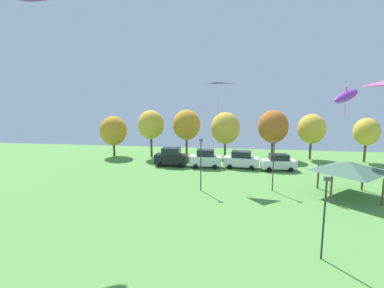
{
  "coord_description": "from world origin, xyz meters",
  "views": [
    {
      "loc": [
        0.51,
        3.72,
        10.28
      ],
      "look_at": [
        -1.2,
        15.97,
        8.19
      ],
      "focal_mm": 28.0,
      "sensor_mm": 36.0,
      "label": 1
    }
  ],
  "objects_px": {
    "light_post_1": "(273,163)",
    "treeline_tree_3": "(225,128)",
    "park_pavilion": "(349,167)",
    "treeline_tree_6": "(367,132)",
    "parked_car_third_from_left": "(241,160)",
    "parked_car_rightmost_in_row": "(279,162)",
    "treeline_tree_1": "(151,125)",
    "parked_car_second_from_left": "(206,159)",
    "kite_flying_5": "(346,96)",
    "kite_flying_2": "(217,91)",
    "treeline_tree_2": "(187,125)",
    "light_post_0": "(324,213)",
    "parked_car_leftmost": "(171,157)",
    "light_post_2": "(201,161)",
    "treeline_tree_4": "(273,127)",
    "treeline_tree_0": "(113,131)",
    "treeline_tree_5": "(312,129)"
  },
  "relations": [
    {
      "from": "light_post_1",
      "to": "treeline_tree_3",
      "type": "relative_size",
      "value": 0.73
    },
    {
      "from": "park_pavilion",
      "to": "treeline_tree_6",
      "type": "relative_size",
      "value": 0.88
    },
    {
      "from": "parked_car_third_from_left",
      "to": "park_pavilion",
      "type": "distance_m",
      "value": 14.75
    },
    {
      "from": "treeline_tree_3",
      "to": "parked_car_third_from_left",
      "type": "bearing_deg",
      "value": -70.3
    },
    {
      "from": "parked_car_rightmost_in_row",
      "to": "park_pavilion",
      "type": "relative_size",
      "value": 0.8
    },
    {
      "from": "treeline_tree_1",
      "to": "treeline_tree_6",
      "type": "bearing_deg",
      "value": 1.77
    },
    {
      "from": "parked_car_second_from_left",
      "to": "treeline_tree_1",
      "type": "xyz_separation_m",
      "value": [
        -9.39,
        5.59,
        4.08
      ]
    },
    {
      "from": "treeline_tree_6",
      "to": "parked_car_rightmost_in_row",
      "type": "bearing_deg",
      "value": -153.1
    },
    {
      "from": "treeline_tree_3",
      "to": "treeline_tree_6",
      "type": "distance_m",
      "value": 21.08
    },
    {
      "from": "kite_flying_5",
      "to": "parked_car_third_from_left",
      "type": "xyz_separation_m",
      "value": [
        -11.1,
        5.78,
        -8.83
      ]
    },
    {
      "from": "parked_car_third_from_left",
      "to": "treeline_tree_3",
      "type": "bearing_deg",
      "value": 115.74
    },
    {
      "from": "kite_flying_2",
      "to": "treeline_tree_2",
      "type": "distance_m",
      "value": 15.82
    },
    {
      "from": "treeline_tree_2",
      "to": "kite_flying_5",
      "type": "bearing_deg",
      "value": -31.9
    },
    {
      "from": "kite_flying_5",
      "to": "light_post_0",
      "type": "xyz_separation_m",
      "value": [
        -6.63,
        -17.15,
        -6.95
      ]
    },
    {
      "from": "kite_flying_5",
      "to": "treeline_tree_6",
      "type": "bearing_deg",
      "value": 58.22
    },
    {
      "from": "parked_car_leftmost",
      "to": "parked_car_second_from_left",
      "type": "relative_size",
      "value": 1.06
    },
    {
      "from": "light_post_0",
      "to": "light_post_2",
      "type": "distance_m",
      "value": 15.32
    },
    {
      "from": "light_post_0",
      "to": "treeline_tree_4",
      "type": "relative_size",
      "value": 0.69
    },
    {
      "from": "treeline_tree_0",
      "to": "treeline_tree_5",
      "type": "relative_size",
      "value": 0.93
    },
    {
      "from": "kite_flying_2",
      "to": "parked_car_leftmost",
      "type": "height_order",
      "value": "kite_flying_2"
    },
    {
      "from": "parked_car_leftmost",
      "to": "treeline_tree_4",
      "type": "xyz_separation_m",
      "value": [
        15.01,
        7.51,
        3.8
      ]
    },
    {
      "from": "parked_car_second_from_left",
      "to": "light_post_2",
      "type": "bearing_deg",
      "value": -89.54
    },
    {
      "from": "kite_flying_2",
      "to": "treeline_tree_4",
      "type": "relative_size",
      "value": 0.47
    },
    {
      "from": "light_post_0",
      "to": "treeline_tree_2",
      "type": "xyz_separation_m",
      "value": [
        -13.23,
        29.51,
        2.18
      ]
    },
    {
      "from": "kite_flying_2",
      "to": "park_pavilion",
      "type": "bearing_deg",
      "value": -12.79
    },
    {
      "from": "parked_car_rightmost_in_row",
      "to": "treeline_tree_5",
      "type": "distance_m",
      "value": 10.65
    },
    {
      "from": "kite_flying_5",
      "to": "light_post_0",
      "type": "bearing_deg",
      "value": -111.12
    },
    {
      "from": "light_post_0",
      "to": "treeline_tree_1",
      "type": "distance_m",
      "value": 34.0
    },
    {
      "from": "parked_car_rightmost_in_row",
      "to": "treeline_tree_4",
      "type": "bearing_deg",
      "value": 83.2
    },
    {
      "from": "kite_flying_5",
      "to": "treeline_tree_1",
      "type": "relative_size",
      "value": 0.58
    },
    {
      "from": "kite_flying_5",
      "to": "treeline_tree_2",
      "type": "bearing_deg",
      "value": 148.1
    },
    {
      "from": "kite_flying_2",
      "to": "treeline_tree_0",
      "type": "xyz_separation_m",
      "value": [
        -17.62,
        12.52,
        -6.36
      ]
    },
    {
      "from": "park_pavilion",
      "to": "treeline_tree_0",
      "type": "bearing_deg",
      "value": 153.43
    },
    {
      "from": "treeline_tree_3",
      "to": "treeline_tree_5",
      "type": "relative_size",
      "value": 1.03
    },
    {
      "from": "parked_car_third_from_left",
      "to": "treeline_tree_3",
      "type": "xyz_separation_m",
      "value": [
        -2.48,
        6.93,
        3.6
      ]
    },
    {
      "from": "treeline_tree_1",
      "to": "treeline_tree_2",
      "type": "relative_size",
      "value": 0.99
    },
    {
      "from": "parked_car_leftmost",
      "to": "parked_car_second_from_left",
      "type": "bearing_deg",
      "value": -0.22
    },
    {
      "from": "treeline_tree_2",
      "to": "light_post_1",
      "type": "bearing_deg",
      "value": -53.79
    },
    {
      "from": "kite_flying_5",
      "to": "treeline_tree_5",
      "type": "xyz_separation_m",
      "value": [
        -0.15,
        13.17,
        -5.2
      ]
    },
    {
      "from": "light_post_2",
      "to": "treeline_tree_1",
      "type": "distance_m",
      "value": 18.75
    },
    {
      "from": "parked_car_third_from_left",
      "to": "treeline_tree_6",
      "type": "xyz_separation_m",
      "value": [
        18.59,
        6.3,
        3.45
      ]
    },
    {
      "from": "treeline_tree_2",
      "to": "treeline_tree_5",
      "type": "distance_m",
      "value": 19.73
    },
    {
      "from": "park_pavilion",
      "to": "light_post_2",
      "type": "bearing_deg",
      "value": -179.04
    },
    {
      "from": "light_post_0",
      "to": "light_post_1",
      "type": "bearing_deg",
      "value": 95.94
    },
    {
      "from": "parked_car_leftmost",
      "to": "treeline_tree_0",
      "type": "distance_m",
      "value": 12.45
    },
    {
      "from": "parked_car_third_from_left",
      "to": "parked_car_rightmost_in_row",
      "type": "xyz_separation_m",
      "value": [
        4.97,
        -0.61,
        -0.08
      ]
    },
    {
      "from": "treeline_tree_6",
      "to": "kite_flying_5",
      "type": "bearing_deg",
      "value": -121.78
    },
    {
      "from": "treeline_tree_1",
      "to": "parked_car_rightmost_in_row",
      "type": "bearing_deg",
      "value": -16.94
    },
    {
      "from": "parked_car_third_from_left",
      "to": "treeline_tree_0",
      "type": "height_order",
      "value": "treeline_tree_0"
    },
    {
      "from": "light_post_0",
      "to": "treeline_tree_5",
      "type": "xyz_separation_m",
      "value": [
        6.48,
        30.33,
        1.75
      ]
    }
  ]
}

